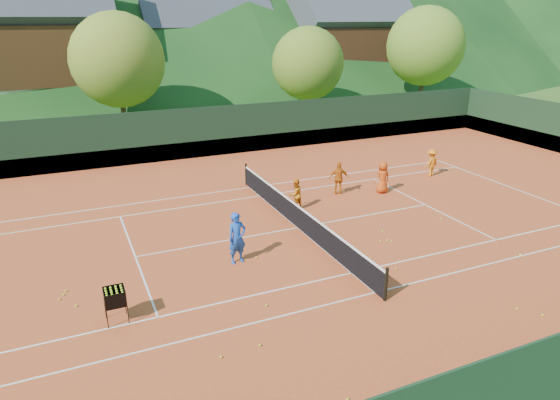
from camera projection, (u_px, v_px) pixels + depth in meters
name	position (u px, v px, depth m)	size (l,w,h in m)	color
ground	(298.00, 228.00, 20.09)	(400.00, 400.00, 0.00)	#335319
clay_court	(298.00, 228.00, 20.09)	(40.00, 24.00, 0.02)	#BB441E
coach	(237.00, 238.00, 16.98)	(0.67, 0.44, 1.83)	#1B4CB5
student_a	(295.00, 194.00, 21.79)	(0.67, 0.52, 1.38)	orange
student_b	(339.00, 178.00, 23.62)	(0.93, 0.39, 1.58)	orange
student_c	(383.00, 177.00, 23.80)	(0.75, 0.49, 1.54)	#CB4512
student_d	(431.00, 163.00, 26.32)	(0.95, 0.55, 1.47)	orange
tennis_ball_0	(266.00, 305.00, 14.65)	(0.07, 0.07, 0.07)	#CFDC24
tennis_ball_1	(76.00, 306.00, 14.62)	(0.07, 0.07, 0.07)	#CFDC24
tennis_ball_2	(59.00, 299.00, 14.95)	(0.07, 0.07, 0.07)	#CFDC24
tennis_ball_3	(260.00, 345.00, 12.87)	(0.07, 0.07, 0.07)	#CFDC24
tennis_ball_4	(517.00, 309.00, 14.47)	(0.07, 0.07, 0.07)	#CFDC24
tennis_ball_5	(396.00, 269.00, 16.75)	(0.07, 0.07, 0.07)	#CFDC24
tennis_ball_6	(256.00, 258.00, 17.53)	(0.07, 0.07, 0.07)	#CFDC24
tennis_ball_7	(543.00, 315.00, 14.17)	(0.07, 0.07, 0.07)	#CFDC24
tennis_ball_8	(380.00, 241.00, 18.83)	(0.07, 0.07, 0.07)	#CFDC24
tennis_ball_9	(66.00, 291.00, 15.42)	(0.07, 0.07, 0.07)	#CFDC24
tennis_ball_10	(221.00, 357.00, 12.43)	(0.07, 0.07, 0.07)	#CFDC24
tennis_ball_11	(489.00, 360.00, 12.33)	(0.07, 0.07, 0.07)	#CFDC24
tennis_ball_12	(348.00, 399.00, 11.06)	(0.07, 0.07, 0.07)	#CFDC24
tennis_ball_13	(383.00, 231.00, 19.68)	(0.07, 0.07, 0.07)	#CFDC24
tennis_ball_14	(391.00, 241.00, 18.79)	(0.07, 0.07, 0.07)	#CFDC24
tennis_ball_15	(387.00, 240.00, 18.88)	(0.07, 0.07, 0.07)	#CFDC24
tennis_ball_16	(370.00, 258.00, 17.49)	(0.07, 0.07, 0.07)	#CFDC24
tennis_ball_17	(437.00, 212.00, 21.61)	(0.07, 0.07, 0.07)	#CFDC24
tennis_ball_18	(441.00, 219.00, 20.86)	(0.07, 0.07, 0.07)	#CFDC24
tennis_ball_19	(63.00, 295.00, 15.20)	(0.07, 0.07, 0.07)	#CFDC24
tennis_ball_20	(520.00, 255.00, 17.75)	(0.07, 0.07, 0.07)	#CFDC24
court_lines	(298.00, 228.00, 20.09)	(23.83, 11.03, 0.00)	white
tennis_net	(298.00, 216.00, 19.91)	(0.10, 12.07, 1.10)	black
perimeter_fence	(298.00, 199.00, 19.65)	(40.40, 24.24, 3.00)	black
ball_hopper	(115.00, 298.00, 13.71)	(0.57, 0.57, 1.00)	black
chalet_left	(24.00, 47.00, 40.05)	(13.80, 9.93, 12.92)	beige
chalet_mid	(204.00, 48.00, 49.78)	(12.65, 8.82, 11.45)	beige
chalet_right	(346.00, 44.00, 51.58)	(11.50, 8.82, 11.91)	beige
tree_b	(118.00, 60.00, 33.91)	(6.40, 6.40, 8.40)	#432C1A
tree_c	(308.00, 64.00, 38.60)	(5.60, 5.60, 7.35)	#3D2618
tree_d	(425.00, 46.00, 43.68)	(6.80, 6.80, 8.93)	#422B1A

